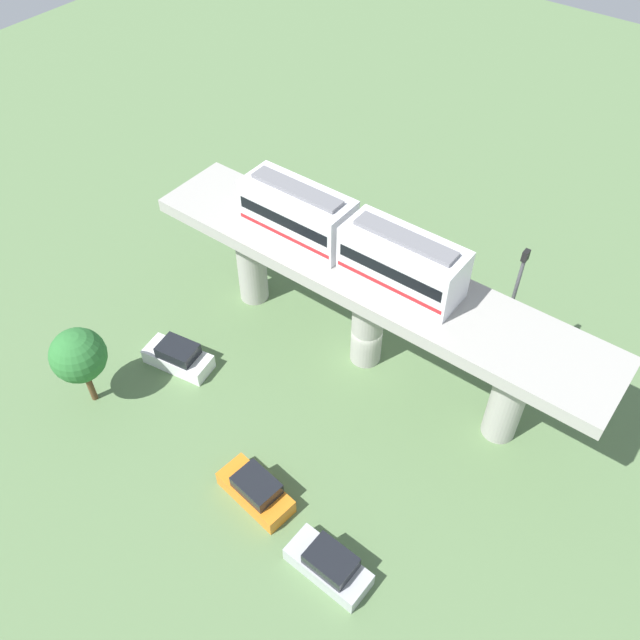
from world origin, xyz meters
name	(u,v)px	position (x,y,z in m)	size (l,w,h in m)	color
ground_plane	(365,357)	(0.00, 0.00, 0.00)	(120.00, 120.00, 0.00)	#5B7A4C
viaduct	(370,293)	(0.00, 0.00, 5.52)	(5.20, 28.00, 7.30)	#A8A59E
train	(348,236)	(0.00, -1.65, 8.83)	(2.64, 13.55, 3.24)	silver
parked_car_orange	(256,491)	(11.45, 0.96, 0.74)	(2.30, 4.39, 1.76)	orange
parked_car_white	(178,357)	(7.41, -8.78, 0.74)	(2.48, 4.44, 1.76)	white
parked_car_silver	(329,565)	(12.36, 6.33, 0.74)	(1.96, 4.26, 1.76)	#B2B5BA
tree_near_viaduct	(78,356)	(12.27, -10.94, 3.83)	(3.12, 3.12, 5.42)	brown
signal_post	(509,312)	(-3.40, 6.95, 5.47)	(0.44, 0.28, 9.90)	#4C4C51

